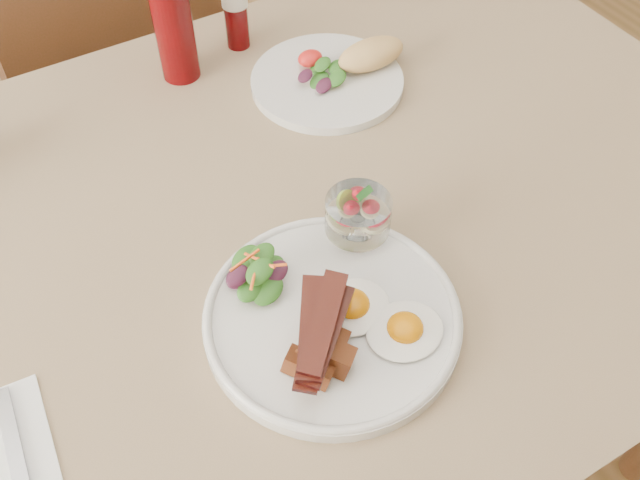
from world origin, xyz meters
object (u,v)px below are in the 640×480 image
ketchup_bottle (174,29)px  hot_sauce_bottle (235,7)px  table (278,260)px  fruit_cup (358,215)px  chair_far (124,78)px  second_plate (338,74)px  main_plate (332,318)px

ketchup_bottle → hot_sauce_bottle: 0.11m
hot_sauce_bottle → table: bearing=-109.3°
fruit_cup → hot_sauce_bottle: bearing=82.0°
chair_far → second_plate: 0.57m
ketchup_bottle → hot_sauce_bottle: (0.11, 0.02, -0.01)m
chair_far → ketchup_bottle: bearing=-87.7°
chair_far → ketchup_bottle: (0.01, -0.34, 0.30)m
second_plate → hot_sauce_bottle: 0.18m
second_plate → ketchup_bottle: bearing=145.0°
chair_far → ketchup_bottle: 0.46m
main_plate → second_plate: second_plate is taller
fruit_cup → hot_sauce_bottle: hot_sauce_bottle is taller
hot_sauce_bottle → chair_far: bearing=110.5°
table → hot_sauce_bottle: size_ratio=9.69×
second_plate → chair_far: bearing=113.1°
table → main_plate: size_ratio=4.75×
table → second_plate: size_ratio=5.51×
fruit_cup → second_plate: 0.32m
table → fruit_cup: (0.06, -0.09, 0.15)m
main_plate → second_plate: bearing=57.8°
main_plate → chair_far: bearing=88.6°
table → chair_far: (0.00, 0.66, -0.14)m
table → fruit_cup: size_ratio=17.51×
fruit_cup → second_plate: bearing=62.6°
table → main_plate: 0.20m
second_plate → hot_sauce_bottle: size_ratio=1.76×
main_plate → ketchup_bottle: size_ratio=1.70×
second_plate → main_plate: bearing=-122.2°
table → second_plate: bearing=42.4°
table → ketchup_bottle: ketchup_bottle is taller
main_plate → fruit_cup: size_ratio=3.69×
chair_far → second_plate: bearing=-66.9°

